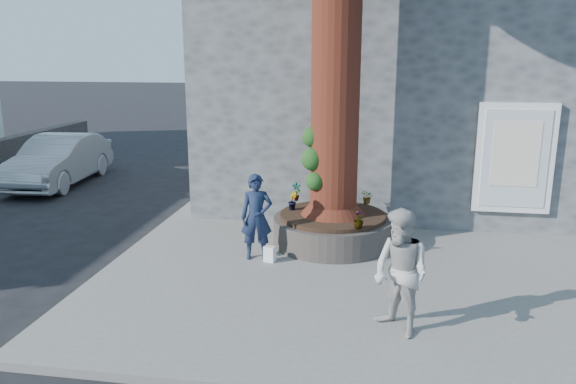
% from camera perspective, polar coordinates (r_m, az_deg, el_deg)
% --- Properties ---
extents(ground, '(120.00, 120.00, 0.00)m').
position_cam_1_polar(ground, '(9.37, -1.52, -9.62)').
color(ground, black).
rests_on(ground, ground).
extents(pavement, '(9.00, 8.00, 0.12)m').
position_cam_1_polar(pavement, '(10.12, 8.01, -7.53)').
color(pavement, slate).
rests_on(pavement, ground).
extents(yellow_line, '(0.10, 30.00, 0.01)m').
position_cam_1_polar(yellow_line, '(11.17, -16.17, -6.18)').
color(yellow_line, yellow).
rests_on(yellow_line, ground).
extents(stone_shop, '(10.30, 8.30, 6.30)m').
position_cam_1_polar(stone_shop, '(15.65, 12.77, 11.51)').
color(stone_shop, '#4E5153').
rests_on(stone_shop, ground).
extents(planter, '(2.30, 2.30, 0.60)m').
position_cam_1_polar(planter, '(10.98, 4.55, -3.75)').
color(planter, black).
rests_on(planter, pavement).
extents(man, '(0.63, 0.47, 1.55)m').
position_cam_1_polar(man, '(10.04, -3.21, -2.55)').
color(man, '#141F39').
rests_on(man, pavement).
extents(woman, '(1.03, 1.04, 1.69)m').
position_cam_1_polar(woman, '(7.52, 11.40, -8.05)').
color(woman, '#B3B1AC').
rests_on(woman, pavement).
extents(shopping_bag, '(0.23, 0.18, 0.28)m').
position_cam_1_polar(shopping_bag, '(10.06, -1.87, -6.31)').
color(shopping_bag, white).
rests_on(shopping_bag, pavement).
extents(car_silver, '(1.83, 4.41, 1.42)m').
position_cam_1_polar(car_silver, '(17.56, -22.25, 3.00)').
color(car_silver, '#9DA1A4').
rests_on(car_silver, ground).
extents(plant_a, '(0.24, 0.20, 0.39)m').
position_cam_1_polar(plant_a, '(11.75, 0.82, 0.04)').
color(plant_a, gray).
rests_on(plant_a, planter).
extents(plant_b, '(0.22, 0.22, 0.36)m').
position_cam_1_polar(plant_b, '(11.09, 0.43, -0.90)').
color(plant_b, gray).
rests_on(plant_b, planter).
extents(plant_c, '(0.26, 0.26, 0.33)m').
position_cam_1_polar(plant_c, '(10.00, 7.16, -2.77)').
color(plant_c, gray).
rests_on(plant_c, planter).
extents(plant_d, '(0.34, 0.35, 0.29)m').
position_cam_1_polar(plant_d, '(11.64, 8.08, -0.50)').
color(plant_d, gray).
rests_on(plant_d, planter).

